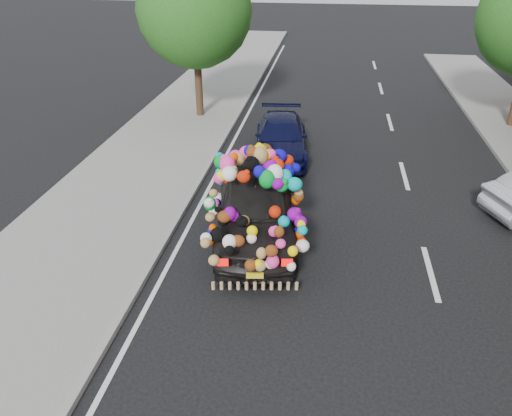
# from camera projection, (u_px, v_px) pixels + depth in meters

# --- Properties ---
(ground) EXTENTS (100.00, 100.00, 0.00)m
(ground) POSITION_uv_depth(u_px,v_px,m) (263.00, 259.00, 11.06)
(ground) COLOR black
(ground) RESTS_ON ground
(sidewalk) EXTENTS (4.00, 60.00, 0.12)m
(sidewalk) POSITION_uv_depth(u_px,v_px,m) (80.00, 241.00, 11.59)
(sidewalk) COLOR gray
(sidewalk) RESTS_ON ground
(kerb) EXTENTS (0.15, 60.00, 0.13)m
(kerb) POSITION_uv_depth(u_px,v_px,m) (161.00, 248.00, 11.33)
(kerb) COLOR gray
(kerb) RESTS_ON ground
(lane_markings) EXTENTS (6.00, 50.00, 0.01)m
(lane_markings) POSITION_uv_depth(u_px,v_px,m) (431.00, 273.00, 10.59)
(lane_markings) COLOR silver
(lane_markings) RESTS_ON ground
(tree_near_sidewalk) EXTENTS (4.20, 4.20, 6.13)m
(tree_near_sidewalk) POSITION_uv_depth(u_px,v_px,m) (195.00, 9.00, 17.90)
(tree_near_sidewalk) COLOR #332114
(tree_near_sidewalk) RESTS_ON ground
(plush_art_car) EXTENTS (2.83, 4.99, 2.19)m
(plush_art_car) POSITION_uv_depth(u_px,v_px,m) (256.00, 193.00, 11.41)
(plush_art_car) COLOR black
(plush_art_car) RESTS_ON ground
(navy_sedan) EXTENTS (2.04, 4.18, 1.17)m
(navy_sedan) POSITION_uv_depth(u_px,v_px,m) (281.00, 138.00, 16.13)
(navy_sedan) COLOR black
(navy_sedan) RESTS_ON ground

